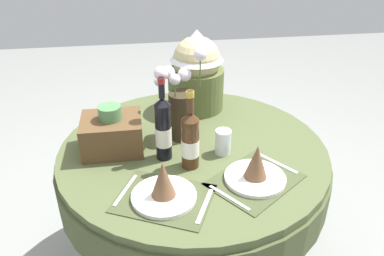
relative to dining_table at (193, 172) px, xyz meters
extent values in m
cylinder|color=#4C5633|center=(0.00, 0.00, 0.12)|extent=(1.19, 1.19, 0.04)
cylinder|color=#464F2E|center=(0.00, 0.00, 0.01)|extent=(1.21, 1.21, 0.17)
cylinder|color=black|center=(0.00, 0.00, -0.25)|extent=(0.12, 0.12, 0.69)
cube|color=#41492B|center=(-0.16, -0.34, 0.14)|extent=(0.42, 0.38, 0.00)
cylinder|color=white|center=(-0.16, -0.34, 0.15)|extent=(0.24, 0.24, 0.02)
cone|color=brown|center=(-0.16, -0.34, 0.23)|extent=(0.09, 0.09, 0.14)
cube|color=silver|center=(-0.30, -0.27, 0.14)|extent=(0.09, 0.18, 0.00)
cube|color=silver|center=(-0.02, -0.40, 0.14)|extent=(0.09, 0.18, 0.00)
cube|color=#41492B|center=(0.20, -0.28, 0.14)|extent=(0.43, 0.41, 0.00)
cylinder|color=white|center=(0.20, -0.28, 0.15)|extent=(0.24, 0.24, 0.02)
cone|color=brown|center=(0.20, -0.28, 0.23)|extent=(0.09, 0.09, 0.14)
cube|color=silver|center=(0.08, -0.37, 0.14)|extent=(0.12, 0.16, 0.00)
cube|color=silver|center=(0.33, -0.19, 0.14)|extent=(0.13, 0.16, 0.00)
cylinder|color=#332819|center=(-0.04, 0.10, 0.25)|extent=(0.12, 0.12, 0.22)
sphere|color=silver|center=(-0.09, 0.13, 0.45)|extent=(0.06, 0.06, 0.06)
cylinder|color=#4C7038|center=(-0.09, 0.13, 0.39)|extent=(0.01, 0.01, 0.07)
sphere|color=silver|center=(-0.02, 0.15, 0.42)|extent=(0.06, 0.06, 0.06)
cylinder|color=#4C7038|center=(-0.02, 0.15, 0.38)|extent=(0.01, 0.01, 0.04)
sphere|color=silver|center=(-0.13, 0.10, 0.42)|extent=(0.05, 0.05, 0.05)
cylinder|color=#4C7038|center=(-0.13, 0.10, 0.38)|extent=(0.01, 0.01, 0.05)
sphere|color=silver|center=(-0.07, 0.07, 0.44)|extent=(0.05, 0.05, 0.05)
cylinder|color=#4C7038|center=(-0.07, 0.07, 0.39)|extent=(0.01, 0.01, 0.07)
sphere|color=silver|center=(-0.13, 0.02, 0.49)|extent=(0.06, 0.06, 0.06)
cylinder|color=#4C7038|center=(-0.13, 0.02, 0.41)|extent=(0.01, 0.01, 0.11)
sphere|color=silver|center=(0.06, 0.16, 0.51)|extent=(0.06, 0.06, 0.06)
cylinder|color=#4C7038|center=(0.06, 0.16, 0.43)|extent=(0.01, 0.01, 0.13)
cylinder|color=#422814|center=(-0.03, -0.14, 0.25)|extent=(0.07, 0.07, 0.22)
cylinder|color=silver|center=(-0.03, -0.14, 0.23)|extent=(0.07, 0.07, 0.07)
cone|color=#422814|center=(-0.03, -0.14, 0.37)|extent=(0.07, 0.07, 0.03)
cylinder|color=#422814|center=(-0.03, -0.14, 0.43)|extent=(0.03, 0.03, 0.09)
cylinder|color=#B29933|center=(-0.03, -0.14, 0.46)|extent=(0.03, 0.03, 0.02)
cylinder|color=black|center=(-0.13, -0.06, 0.26)|extent=(0.07, 0.07, 0.25)
cylinder|color=silver|center=(-0.13, -0.06, 0.24)|extent=(0.07, 0.07, 0.09)
cone|color=black|center=(-0.13, -0.06, 0.40)|extent=(0.07, 0.07, 0.03)
cylinder|color=black|center=(-0.13, -0.06, 0.46)|extent=(0.03, 0.03, 0.09)
cylinder|color=maroon|center=(-0.13, -0.06, 0.49)|extent=(0.03, 0.03, 0.02)
cylinder|color=silver|center=(0.12, -0.07, 0.19)|extent=(0.07, 0.07, 0.11)
cylinder|color=#566033|center=(0.08, 0.39, 0.25)|extent=(0.28, 0.28, 0.22)
sphere|color=#C6B784|center=(0.08, 0.39, 0.40)|extent=(0.24, 0.24, 0.24)
cone|color=silver|center=(0.08, 0.39, 0.48)|extent=(0.27, 0.27, 0.16)
cube|color=brown|center=(-0.35, 0.04, 0.21)|extent=(0.26, 0.22, 0.15)
cylinder|color=#4C7F4C|center=(-0.35, 0.04, 0.32)|extent=(0.10, 0.10, 0.06)
camera|label=1|loc=(-0.22, -1.44, 1.07)|focal=36.21mm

